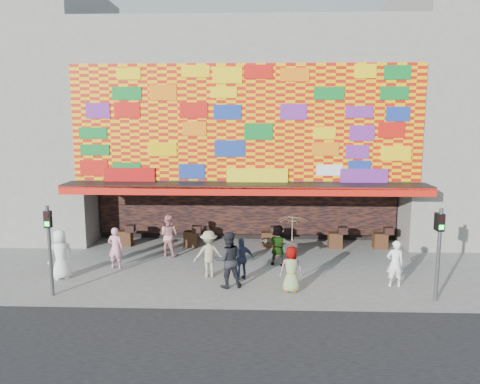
{
  "coord_description": "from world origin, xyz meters",
  "views": [
    {
      "loc": [
        0.51,
        -15.9,
        5.75
      ],
      "look_at": [
        -0.17,
        2.0,
        2.92
      ],
      "focal_mm": 35.0,
      "sensor_mm": 36.0,
      "label": 1
    }
  ],
  "objects_px": {
    "ped_a": "(61,254)",
    "signal_right": "(439,244)",
    "ped_f": "(278,245)",
    "ped_g": "(291,269)",
    "parasol": "(292,229)",
    "ped_c": "(228,260)",
    "ped_b": "(115,248)",
    "ped_h": "(395,263)",
    "ped_d": "(209,254)",
    "ped_e": "(242,259)",
    "ped_i": "(169,235)",
    "signal_left": "(49,240)"
  },
  "relations": [
    {
      "from": "ped_a",
      "to": "ped_g",
      "type": "relative_size",
      "value": 1.17
    },
    {
      "from": "ped_g",
      "to": "signal_right",
      "type": "bearing_deg",
      "value": 169.63
    },
    {
      "from": "ped_e",
      "to": "ped_f",
      "type": "xyz_separation_m",
      "value": [
        1.37,
        1.75,
        0.05
      ]
    },
    {
      "from": "signal_left",
      "to": "ped_c",
      "type": "xyz_separation_m",
      "value": [
        5.72,
        0.98,
        -0.89
      ]
    },
    {
      "from": "ped_i",
      "to": "ped_a",
      "type": "bearing_deg",
      "value": 59.11
    },
    {
      "from": "ped_a",
      "to": "ped_i",
      "type": "distance_m",
      "value": 4.49
    },
    {
      "from": "ped_b",
      "to": "ped_h",
      "type": "distance_m",
      "value": 10.34
    },
    {
      "from": "signal_left",
      "to": "ped_b",
      "type": "bearing_deg",
      "value": 66.62
    },
    {
      "from": "signal_left",
      "to": "ped_i",
      "type": "height_order",
      "value": "signal_left"
    },
    {
      "from": "ped_i",
      "to": "ped_c",
      "type": "bearing_deg",
      "value": 144.43
    },
    {
      "from": "ped_f",
      "to": "parasol",
      "type": "relative_size",
      "value": 0.88
    },
    {
      "from": "signal_right",
      "to": "ped_f",
      "type": "distance_m",
      "value": 6.1
    },
    {
      "from": "ped_a",
      "to": "ped_e",
      "type": "height_order",
      "value": "ped_a"
    },
    {
      "from": "ped_a",
      "to": "signal_right",
      "type": "bearing_deg",
      "value": 134.33
    },
    {
      "from": "ped_d",
      "to": "ped_g",
      "type": "height_order",
      "value": "ped_d"
    },
    {
      "from": "ped_c",
      "to": "parasol",
      "type": "xyz_separation_m",
      "value": [
        2.14,
        -0.35,
        1.17
      ]
    },
    {
      "from": "ped_a",
      "to": "parasol",
      "type": "xyz_separation_m",
      "value": [
        8.22,
        -0.99,
        1.24
      ]
    },
    {
      "from": "ped_d",
      "to": "ped_h",
      "type": "height_order",
      "value": "ped_d"
    },
    {
      "from": "signal_left",
      "to": "ped_h",
      "type": "height_order",
      "value": "signal_left"
    },
    {
      "from": "signal_right",
      "to": "ped_c",
      "type": "xyz_separation_m",
      "value": [
        -6.68,
        0.98,
        -0.89
      ]
    },
    {
      "from": "ped_g",
      "to": "parasol",
      "type": "distance_m",
      "value": 1.37
    },
    {
      "from": "ped_g",
      "to": "ped_i",
      "type": "relative_size",
      "value": 0.88
    },
    {
      "from": "ped_e",
      "to": "ped_i",
      "type": "height_order",
      "value": "ped_i"
    },
    {
      "from": "signal_right",
      "to": "ped_g",
      "type": "bearing_deg",
      "value": 172.09
    },
    {
      "from": "signal_left",
      "to": "ped_a",
      "type": "xyz_separation_m",
      "value": [
        -0.37,
        1.62,
        -0.96
      ]
    },
    {
      "from": "signal_right",
      "to": "ped_f",
      "type": "bearing_deg",
      "value": 144.11
    },
    {
      "from": "ped_a",
      "to": "ped_i",
      "type": "relative_size",
      "value": 1.03
    },
    {
      "from": "parasol",
      "to": "ped_b",
      "type": "bearing_deg",
      "value": 161.25
    },
    {
      "from": "ped_a",
      "to": "ped_b",
      "type": "bearing_deg",
      "value": 179.48
    },
    {
      "from": "parasol",
      "to": "ped_f",
      "type": "bearing_deg",
      "value": 96.32
    },
    {
      "from": "signal_right",
      "to": "ped_g",
      "type": "relative_size",
      "value": 1.93
    },
    {
      "from": "ped_h",
      "to": "ped_i",
      "type": "height_order",
      "value": "ped_i"
    },
    {
      "from": "ped_c",
      "to": "parasol",
      "type": "height_order",
      "value": "parasol"
    },
    {
      "from": "ped_a",
      "to": "ped_g",
      "type": "xyz_separation_m",
      "value": [
        8.22,
        -0.99,
        -0.13
      ]
    },
    {
      "from": "ped_f",
      "to": "ped_a",
      "type": "bearing_deg",
      "value": 31.69
    },
    {
      "from": "ped_d",
      "to": "ped_i",
      "type": "relative_size",
      "value": 0.97
    },
    {
      "from": "ped_h",
      "to": "ped_c",
      "type": "bearing_deg",
      "value": 2.04
    },
    {
      "from": "ped_e",
      "to": "ped_h",
      "type": "bearing_deg",
      "value": 155.12
    },
    {
      "from": "ped_a",
      "to": "ped_g",
      "type": "height_order",
      "value": "ped_a"
    },
    {
      "from": "ped_c",
      "to": "parasol",
      "type": "distance_m",
      "value": 2.46
    },
    {
      "from": "signal_right",
      "to": "ped_i",
      "type": "bearing_deg",
      "value": 153.94
    },
    {
      "from": "signal_left",
      "to": "ped_b",
      "type": "distance_m",
      "value": 3.3
    },
    {
      "from": "ped_a",
      "to": "ped_c",
      "type": "distance_m",
      "value": 6.12
    },
    {
      "from": "signal_right",
      "to": "parasol",
      "type": "height_order",
      "value": "signal_right"
    },
    {
      "from": "ped_a",
      "to": "ped_c",
      "type": "bearing_deg",
      "value": 135.59
    },
    {
      "from": "ped_b",
      "to": "ped_h",
      "type": "bearing_deg",
      "value": 174.36
    },
    {
      "from": "ped_a",
      "to": "parasol",
      "type": "relative_size",
      "value": 0.98
    },
    {
      "from": "ped_b",
      "to": "ped_g",
      "type": "height_order",
      "value": "ped_b"
    },
    {
      "from": "ped_c",
      "to": "ped_d",
      "type": "height_order",
      "value": "ped_c"
    },
    {
      "from": "ped_f",
      "to": "parasol",
      "type": "height_order",
      "value": "parasol"
    }
  ]
}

